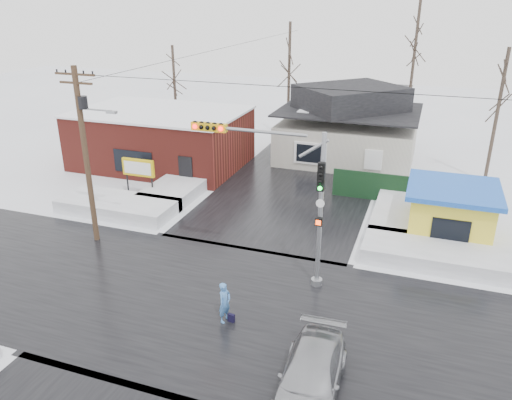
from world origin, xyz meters
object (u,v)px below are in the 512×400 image
(kiosk, at_px, (451,212))
(pedestrian, at_px, (225,303))
(traffic_signal, at_px, (285,186))
(car, at_px, (311,377))
(marquee_sign, at_px, (138,169))
(utility_pole, at_px, (86,147))

(kiosk, relative_size, pedestrian, 2.70)
(traffic_signal, distance_m, car, 8.10)
(kiosk, bearing_deg, pedestrian, -127.53)
(traffic_signal, height_order, pedestrian, traffic_signal)
(marquee_sign, relative_size, pedestrian, 1.50)
(marquee_sign, height_order, pedestrian, marquee_sign)
(traffic_signal, height_order, marquee_sign, traffic_signal)
(traffic_signal, distance_m, pedestrian, 5.44)
(car, bearing_deg, marquee_sign, 135.16)
(traffic_signal, distance_m, kiosk, 10.43)
(pedestrian, xyz_separation_m, car, (4.12, -2.73, -0.16))
(marquee_sign, relative_size, kiosk, 0.55)
(utility_pole, bearing_deg, kiosk, 20.44)
(marquee_sign, distance_m, car, 19.41)
(pedestrian, bearing_deg, utility_pole, 77.96)
(pedestrian, distance_m, car, 4.95)
(kiosk, bearing_deg, car, -107.20)
(utility_pole, bearing_deg, traffic_signal, -2.95)
(car, bearing_deg, pedestrian, 144.05)
(marquee_sign, bearing_deg, pedestrian, -45.42)
(utility_pole, height_order, marquee_sign, utility_pole)
(utility_pole, distance_m, car, 15.64)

